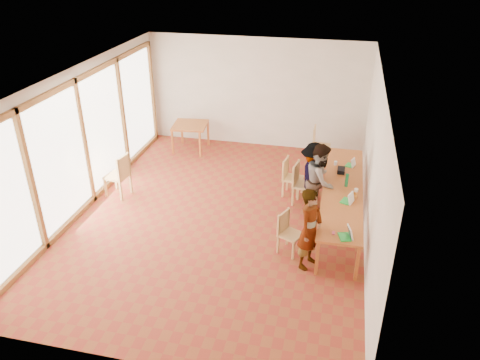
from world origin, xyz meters
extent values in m
plane|color=brown|center=(0.00, 0.00, 0.00)|extent=(8.00, 8.00, 0.00)
cube|color=silver|center=(0.00, 4.00, 1.50)|extent=(6.00, 0.10, 3.00)
cube|color=silver|center=(0.00, -4.00, 1.50)|extent=(6.00, 0.10, 3.00)
cube|color=silver|center=(3.00, 0.00, 1.50)|extent=(0.10, 8.00, 3.00)
cube|color=white|center=(-2.96, 0.00, 1.50)|extent=(0.10, 8.00, 3.00)
cube|color=white|center=(0.00, 0.00, 3.02)|extent=(6.00, 8.00, 0.04)
cube|color=#B26427|center=(2.50, 0.44, 0.72)|extent=(0.80, 4.00, 0.05)
cube|color=#B26427|center=(2.16, -1.50, 0.35)|extent=(0.06, 0.06, 0.70)
cube|color=#B26427|center=(2.16, 2.38, 0.35)|extent=(0.06, 0.06, 0.70)
cube|color=#B26427|center=(2.84, -1.50, 0.35)|extent=(0.06, 0.06, 0.70)
cube|color=#B26427|center=(2.84, 2.38, 0.35)|extent=(0.06, 0.06, 0.70)
cube|color=#B26427|center=(-1.68, 3.20, 0.72)|extent=(0.90, 0.90, 0.05)
cube|color=#B26427|center=(-2.07, 2.81, 0.35)|extent=(0.05, 0.05, 0.70)
cube|color=#B26427|center=(-2.07, 3.59, 0.35)|extent=(0.05, 0.05, 0.70)
cube|color=#B26427|center=(-1.29, 2.81, 0.35)|extent=(0.05, 0.05, 0.70)
cube|color=#B26427|center=(-1.29, 3.59, 0.35)|extent=(0.05, 0.05, 0.70)
cube|color=tan|center=(1.63, -0.94, 0.39)|extent=(0.50, 0.50, 0.04)
cube|color=tan|center=(1.47, -0.87, 0.61)|extent=(0.19, 0.36, 0.40)
cube|color=tan|center=(1.68, 0.94, 0.45)|extent=(0.51, 0.51, 0.04)
cube|color=tan|center=(1.48, 0.97, 0.71)|extent=(0.12, 0.44, 0.46)
cube|color=tan|center=(1.40, 1.26, 0.42)|extent=(0.47, 0.47, 0.04)
cube|color=tan|center=(1.21, 1.28, 0.66)|extent=(0.10, 0.42, 0.43)
cube|color=tan|center=(1.90, 3.13, 0.46)|extent=(0.46, 0.46, 0.04)
cube|color=tan|center=(1.69, 3.13, 0.72)|extent=(0.05, 0.45, 0.48)
cube|color=tan|center=(-2.50, 0.38, 0.48)|extent=(0.54, 0.54, 0.05)
cube|color=tan|center=(-2.29, 0.35, 0.75)|extent=(0.11, 0.47, 0.50)
imported|color=gray|center=(1.99, -1.26, 0.77)|extent=(0.57, 0.66, 1.55)
imported|color=gray|center=(2.03, 0.53, 0.81)|extent=(0.71, 0.86, 1.62)
imported|color=gray|center=(1.86, 0.78, 0.76)|extent=(0.65, 1.03, 1.52)
cube|color=green|center=(2.58, -1.36, 0.76)|extent=(0.24, 0.29, 0.03)
cube|color=white|center=(2.67, -1.33, 0.86)|extent=(0.13, 0.24, 0.21)
cube|color=green|center=(2.58, -0.11, 0.76)|extent=(0.25, 0.30, 0.03)
cube|color=white|center=(2.66, -0.14, 0.85)|extent=(0.15, 0.24, 0.21)
cube|color=green|center=(2.61, 1.53, 0.76)|extent=(0.22, 0.26, 0.02)
cube|color=white|center=(2.69, 1.50, 0.84)|extent=(0.13, 0.21, 0.19)
imported|color=orange|center=(2.72, 0.04, 0.80)|extent=(0.18, 0.18, 0.11)
cylinder|color=#16733C|center=(2.56, 0.52, 0.89)|extent=(0.07, 0.07, 0.28)
cylinder|color=silver|center=(2.31, 1.50, 0.80)|extent=(0.07, 0.07, 0.09)
cylinder|color=white|center=(2.76, 0.35, 0.78)|extent=(0.08, 0.08, 0.06)
cube|color=#BC3B56|center=(2.39, -1.27, 0.76)|extent=(0.05, 0.10, 0.01)
cube|color=black|center=(2.44, 1.16, 0.80)|extent=(0.16, 0.26, 0.09)
camera|label=1|loc=(2.30, -8.18, 5.32)|focal=35.00mm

